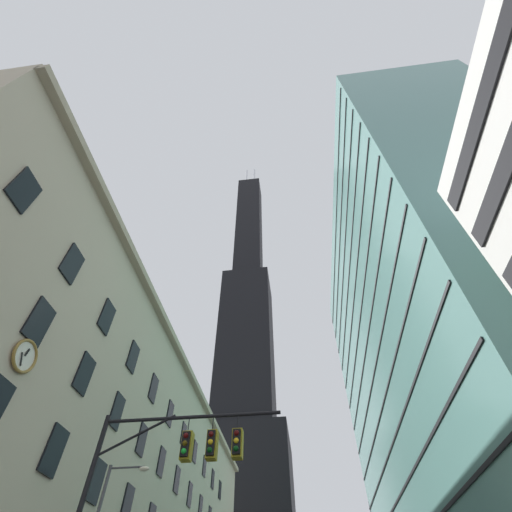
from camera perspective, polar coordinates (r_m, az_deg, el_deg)
station_building at (r=43.55m, az=-25.94°, el=-30.73°), size 17.88×66.13×23.42m
dark_skyscraper at (r=116.82m, az=-1.68°, el=-19.40°), size 24.77×24.77×191.43m
glass_office_midrise at (r=52.86m, az=26.42°, el=-12.90°), size 16.74×52.88×55.93m
traffic_signal_mast at (r=15.62m, az=-13.48°, el=-30.48°), size 7.44×0.63×7.98m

